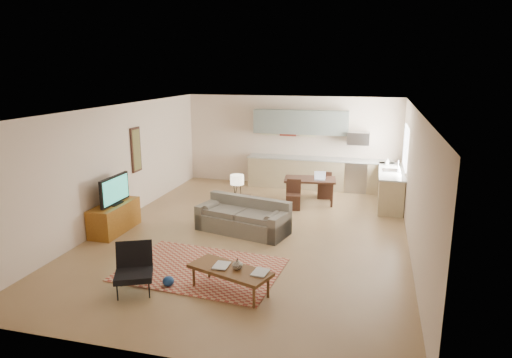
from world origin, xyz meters
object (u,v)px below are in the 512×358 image
(armchair, at_px, (134,270))
(dining_table, at_px, (310,191))
(coffee_table, at_px, (230,280))
(sofa, at_px, (243,216))
(console_table, at_px, (237,209))
(tv_credenza, at_px, (115,218))

(armchair, xyz_separation_m, dining_table, (2.00, 5.66, -0.05))
(coffee_table, relative_size, dining_table, 1.03)
(armchair, bearing_deg, sofa, 48.93)
(armchair, relative_size, console_table, 1.20)
(armchair, height_order, console_table, armchair)
(sofa, xyz_separation_m, tv_credenza, (-2.73, -0.67, -0.05))
(dining_table, bearing_deg, sofa, -120.36)
(armchair, height_order, dining_table, armchair)
(coffee_table, bearing_deg, armchair, -145.89)
(sofa, height_order, dining_table, sofa)
(sofa, distance_m, console_table, 0.66)
(console_table, distance_m, dining_table, 2.42)
(tv_credenza, height_order, dining_table, dining_table)
(tv_credenza, xyz_separation_m, console_table, (2.43, 1.26, 0.01))
(console_table, bearing_deg, sofa, -61.17)
(armchair, bearing_deg, tv_credenza, 102.20)
(coffee_table, height_order, tv_credenza, tv_credenza)
(armchair, bearing_deg, console_table, 55.85)
(dining_table, bearing_deg, armchair, -116.50)
(coffee_table, relative_size, tv_credenza, 1.01)
(sofa, xyz_separation_m, console_table, (-0.30, 0.59, -0.04))
(coffee_table, xyz_separation_m, console_table, (-0.89, 3.30, 0.11))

